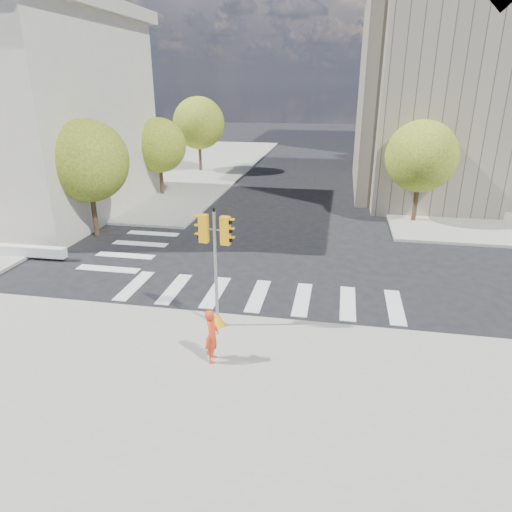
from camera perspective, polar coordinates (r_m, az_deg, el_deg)
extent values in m
plane|color=black|center=(20.47, 1.56, -2.60)|extent=(160.00, 160.00, 0.00)
cube|color=gray|center=(11.44, -8.06, -24.42)|extent=(30.00, 14.00, 0.15)
cube|color=gray|center=(50.73, -16.73, 10.92)|extent=(28.00, 40.00, 0.15)
cube|color=gray|center=(34.11, 21.95, 17.57)|extent=(8.00, 8.00, 14.00)
cylinder|color=#382616|center=(27.12, -19.53, 4.89)|extent=(0.28, 0.28, 2.45)
sphere|color=#38671D|center=(26.51, -20.31, 11.09)|extent=(4.40, 4.40, 4.40)
cylinder|color=#382616|center=(35.89, -11.72, 9.14)|extent=(0.28, 0.28, 2.17)
sphere|color=#38671D|center=(35.46, -12.05, 13.39)|extent=(4.00, 4.00, 4.00)
cylinder|color=#382616|center=(45.12, -6.99, 12.07)|extent=(0.28, 0.28, 2.62)
sphere|color=#38671D|center=(44.74, -7.17, 16.16)|extent=(4.80, 4.80, 4.80)
cylinder|color=#382616|center=(29.74, 19.28, 6.20)|extent=(0.28, 0.28, 2.38)
sphere|color=#38671D|center=(29.20, 19.96, 11.64)|extent=(4.20, 4.20, 4.20)
cylinder|color=#382616|center=(41.38, 17.09, 10.44)|extent=(0.28, 0.28, 2.52)
sphere|color=#38671D|center=(40.98, 17.57, 14.70)|extent=(4.60, 4.60, 4.60)
cylinder|color=#382616|center=(53.21, 15.83, 12.61)|extent=(0.28, 0.28, 2.27)
sphere|color=#38671D|center=(52.91, 16.13, 15.53)|extent=(4.00, 4.00, 4.00)
cylinder|color=black|center=(33.18, 19.85, 12.80)|extent=(0.12, 0.12, 8.00)
cube|color=black|center=(32.93, 20.75, 19.67)|extent=(0.35, 0.18, 0.22)
cylinder|color=black|center=(46.99, 17.39, 15.15)|extent=(0.12, 0.12, 8.00)
cube|color=black|center=(46.81, 17.94, 20.00)|extent=(0.35, 0.18, 0.22)
cone|color=#F1A00C|center=(16.20, -4.84, -7.83)|extent=(0.56, 0.56, 0.50)
cylinder|color=gray|center=(15.41, -5.04, -1.90)|extent=(0.11, 0.11, 4.13)
cylinder|color=black|center=(14.72, -5.31, 5.72)|extent=(0.07, 0.07, 0.12)
cylinder|color=gray|center=(14.90, -5.22, 3.31)|extent=(0.90, 0.17, 0.06)
cube|color=#F1A00C|center=(15.05, -6.56, 3.44)|extent=(0.33, 0.26, 0.95)
cube|color=#F1A00C|center=(14.76, -3.86, 3.18)|extent=(0.33, 0.26, 0.95)
imported|color=red|center=(14.03, -5.53, -9.89)|extent=(0.49, 0.68, 1.71)
cube|color=silver|center=(25.64, -28.46, 0.69)|extent=(6.01, 0.53, 0.50)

